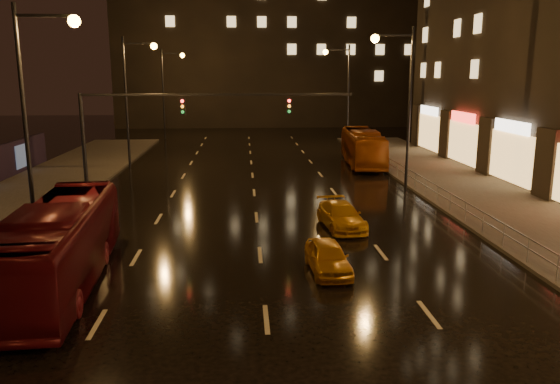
% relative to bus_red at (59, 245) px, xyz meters
% --- Properties ---
extents(ground, '(140.00, 140.00, 0.00)m').
position_rel_bus_red_xyz_m(ground, '(7.00, 12.85, -1.47)').
color(ground, black).
rests_on(ground, ground).
extents(sidewalk_right, '(7.00, 70.00, 0.15)m').
position_rel_bus_red_xyz_m(sidewalk_right, '(20.50, 7.85, -1.39)').
color(sidewalk_right, '#38332D').
rests_on(sidewalk_right, ground).
extents(traffic_signal, '(15.31, 0.32, 6.20)m').
position_rel_bus_red_xyz_m(traffic_signal, '(1.94, 12.85, 3.27)').
color(traffic_signal, black).
rests_on(traffic_signal, ground).
extents(railing_right, '(0.05, 56.00, 1.00)m').
position_rel_bus_red_xyz_m(railing_right, '(17.20, 10.85, -0.57)').
color(railing_right, '#99999E').
rests_on(railing_right, sidewalk_right).
extents(bus_red, '(3.21, 10.67, 2.93)m').
position_rel_bus_red_xyz_m(bus_red, '(0.00, 0.00, 0.00)').
color(bus_red, '#560C14').
rests_on(bus_red, ground).
extents(bus_curb, '(3.18, 10.44, 2.86)m').
position_rel_bus_red_xyz_m(bus_curb, '(16.00, 24.97, -0.03)').
color(bus_curb, '#8E3D0E').
rests_on(bus_curb, ground).
extents(taxi_near, '(1.57, 3.49, 1.17)m').
position_rel_bus_red_xyz_m(taxi_near, '(9.45, 0.71, -0.88)').
color(taxi_near, '#C78112').
rests_on(taxi_near, ground).
extents(taxi_far, '(2.12, 4.28, 1.20)m').
position_rel_bus_red_xyz_m(taxi_far, '(11.00, 6.60, -0.87)').
color(taxi_far, orange).
rests_on(taxi_far, ground).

